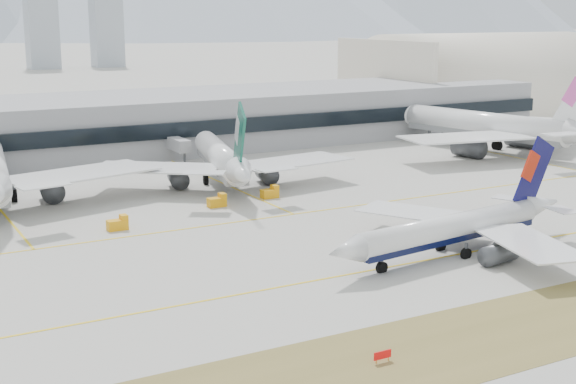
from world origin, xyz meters
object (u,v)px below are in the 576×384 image
taxiing_airliner (458,228)px  terminal (91,126)px  widebody_cathay (222,160)px  widebody_china_air (492,127)px  hangar (477,112)px

taxiing_airliner → terminal: size_ratio=0.18×
terminal → taxiing_airliner: bearing=-78.2°
widebody_cathay → widebody_china_air: (82.18, 3.53, 1.22)m
hangar → taxiing_airliner: bearing=-132.9°
taxiing_airliner → widebody_cathay: widebody_cathay is taller
widebody_china_air → terminal: bearing=51.0°
terminal → hangar: hangar is taller
widebody_china_air → widebody_cathay: bearing=80.8°
widebody_cathay → terminal: bearing=29.2°
taxiing_airliner → hangar: (129.56, 139.40, -4.02)m
taxiing_airliner → hangar: bearing=-140.3°
taxiing_airliner → terminal: 121.88m
widebody_china_air → terminal: 108.64m
widebody_china_air → hangar: (58.12, 70.16, -6.62)m
widebody_cathay → widebody_china_air: 82.26m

